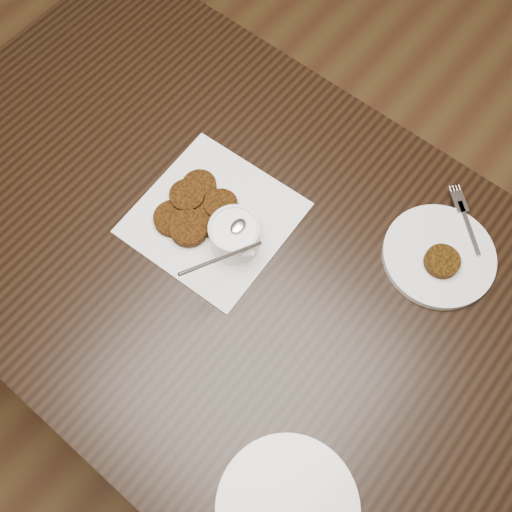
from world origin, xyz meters
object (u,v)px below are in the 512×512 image
at_px(sauce_ramekin, 234,227).
at_px(plate_with_patty, 440,254).
at_px(table, 227,304).
at_px(plate_empty, 288,508).
at_px(napkin, 213,218).

bearing_deg(sauce_ramekin, plate_with_patty, 34.79).
xyz_separation_m(sauce_ramekin, plate_with_patty, (0.30, 0.21, -0.05)).
xyz_separation_m(table, plate_empty, (0.37, -0.27, 0.38)).
bearing_deg(sauce_ramekin, table, -157.68).
height_order(napkin, sauce_ramekin, sauce_ramekin).
xyz_separation_m(table, plate_with_patty, (0.33, 0.22, 0.39)).
bearing_deg(table, sauce_ramekin, 22.32).
bearing_deg(plate_with_patty, plate_empty, -84.95).
relative_size(napkin, sauce_ramekin, 2.12).
distance_m(table, napkin, 0.38).
distance_m(plate_with_patty, plate_empty, 0.50).
bearing_deg(plate_empty, plate_with_patty, 95.05).
bearing_deg(plate_with_patty, sauce_ramekin, -145.21).
height_order(table, sauce_ramekin, sauce_ramekin).
xyz_separation_m(napkin, plate_with_patty, (0.36, 0.19, 0.01)).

